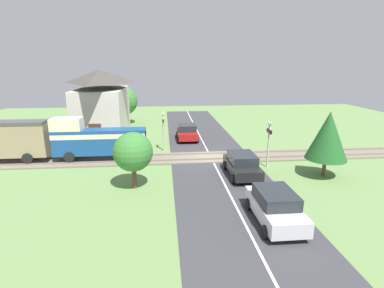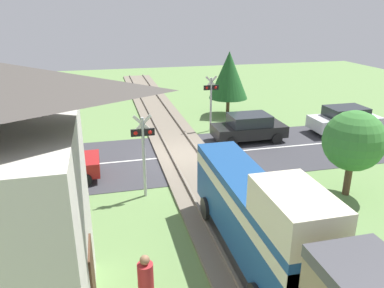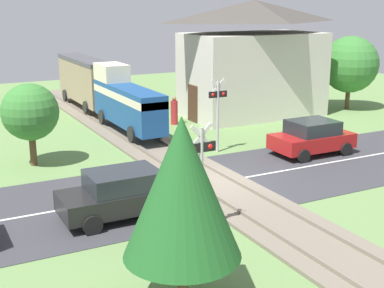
# 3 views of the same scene
# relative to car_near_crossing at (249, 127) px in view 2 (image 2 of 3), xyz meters

# --- Properties ---
(ground_plane) EXTENTS (60.00, 60.00, 0.00)m
(ground_plane) POSITION_rel_car_near_crossing_xyz_m (4.01, 1.44, -0.80)
(ground_plane) COLOR #66894C
(road_surface) EXTENTS (48.00, 6.40, 0.02)m
(road_surface) POSITION_rel_car_near_crossing_xyz_m (4.01, 1.44, -0.79)
(road_surface) COLOR #38383D
(road_surface) RESTS_ON ground_plane
(track_bed) EXTENTS (2.80, 48.00, 0.24)m
(track_bed) POSITION_rel_car_near_crossing_xyz_m (4.01, 1.44, -0.73)
(track_bed) COLOR #756B5B
(track_bed) RESTS_ON ground_plane
(car_near_crossing) EXTENTS (4.02, 1.95, 1.53)m
(car_near_crossing) POSITION_rel_car_near_crossing_xyz_m (0.00, 0.00, 0.00)
(car_near_crossing) COLOR black
(car_near_crossing) RESTS_ON ground_plane
(car_far_side) EXTENTS (3.65, 2.02, 1.55)m
(car_far_side) POSITION_rel_car_near_crossing_xyz_m (10.01, 2.88, 0.01)
(car_far_side) COLOR #A81919
(car_far_side) RESTS_ON ground_plane
(car_behind_queue) EXTENTS (4.10, 1.96, 1.59)m
(car_behind_queue) POSITION_rel_car_near_crossing_xyz_m (-6.09, -0.00, 0.03)
(car_behind_queue) COLOR silver
(car_behind_queue) RESTS_ON ground_plane
(crossing_signal_west_approach) EXTENTS (0.90, 0.18, 3.35)m
(crossing_signal_west_approach) POSITION_rel_car_near_crossing_xyz_m (1.56, -2.30, 1.34)
(crossing_signal_west_approach) COLOR #B7B7B7
(crossing_signal_west_approach) RESTS_ON ground_plane
(crossing_signal_east_approach) EXTENTS (0.90, 0.18, 3.35)m
(crossing_signal_east_approach) POSITION_rel_car_near_crossing_xyz_m (6.46, 5.18, 1.34)
(crossing_signal_east_approach) COLOR #B7B7B7
(crossing_signal_east_approach) RESTS_ON ground_plane
(pedestrian_by_station) EXTENTS (0.39, 0.39, 1.57)m
(pedestrian_by_station) POSITION_rel_car_near_crossing_xyz_m (7.17, 11.17, -0.08)
(pedestrian_by_station) COLOR #B2282D
(pedestrian_by_station) RESTS_ON ground_plane
(tree_roadside_hedge) EXTENTS (2.35, 2.35, 3.45)m
(tree_roadside_hedge) POSITION_rel_car_near_crossing_xyz_m (-1.39, 6.97, 1.47)
(tree_roadside_hedge) COLOR brown
(tree_roadside_hedge) RESTS_ON ground_plane
(tree_beyond_track) EXTENTS (2.64, 2.64, 4.38)m
(tree_beyond_track) POSITION_rel_car_near_crossing_xyz_m (-0.62, -5.43, 1.99)
(tree_beyond_track) COLOR brown
(tree_beyond_track) RESTS_ON ground_plane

